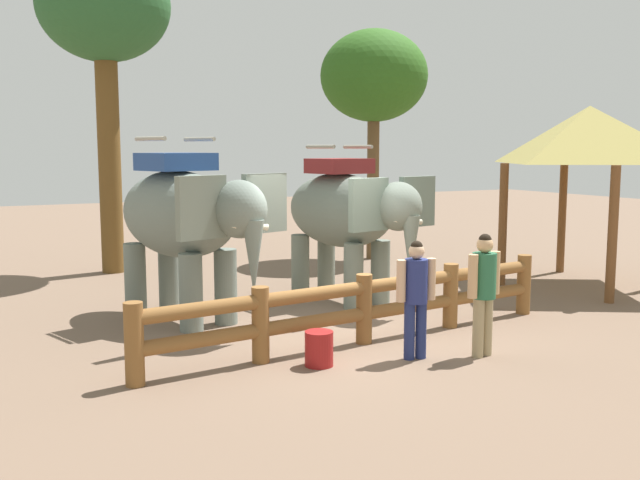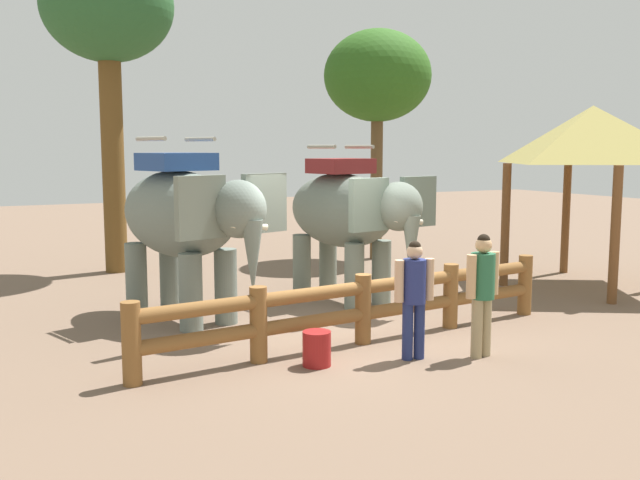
# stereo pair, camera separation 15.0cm
# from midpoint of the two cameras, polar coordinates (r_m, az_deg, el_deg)

# --- Properties ---
(ground_plane) EXTENTS (60.00, 60.00, 0.00)m
(ground_plane) POSITION_cam_midpoint_polar(r_m,az_deg,el_deg) (11.13, 2.36, -7.85)
(ground_plane) COLOR brown
(log_fence) EXTENTS (7.25, 1.01, 1.05)m
(log_fence) POSITION_cam_midpoint_polar(r_m,az_deg,el_deg) (10.75, 3.13, -5.08)
(log_fence) COLOR brown
(log_fence) RESTS_ON ground
(elephant_near_left) EXTENTS (2.50, 3.70, 3.10)m
(elephant_near_left) POSITION_cam_midpoint_polar(r_m,az_deg,el_deg) (12.16, -11.00, 1.67)
(elephant_near_left) COLOR slate
(elephant_near_left) RESTS_ON ground
(elephant_center) EXTENTS (2.11, 3.54, 2.97)m
(elephant_center) POSITION_cam_midpoint_polar(r_m,az_deg,el_deg) (13.55, 1.84, 2.06)
(elephant_center) COLOR slate
(elephant_center) RESTS_ON ground
(tourist_woman_in_black) EXTENTS (0.58, 0.37, 1.66)m
(tourist_woman_in_black) POSITION_cam_midpoint_polar(r_m,az_deg,el_deg) (9.95, 7.21, -4.05)
(tourist_woman_in_black) COLOR navy
(tourist_woman_in_black) RESTS_ON ground
(tourist_man_in_blue) EXTENTS (0.61, 0.39, 1.74)m
(tourist_man_in_blue) POSITION_cam_midpoint_polar(r_m,az_deg,el_deg) (10.23, 12.49, -3.59)
(tourist_man_in_blue) COLOR tan
(tourist_man_in_blue) RESTS_ON ground
(thatched_shelter) EXTENTS (3.97, 3.97, 3.78)m
(thatched_shelter) POSITION_cam_midpoint_polar(r_m,az_deg,el_deg) (16.00, 20.35, 7.70)
(thatched_shelter) COLOR brown
(thatched_shelter) RESTS_ON ground
(tree_far_left) EXTENTS (2.77, 2.77, 5.95)m
(tree_far_left) POSITION_cam_midpoint_polar(r_m,az_deg,el_deg) (18.97, 4.08, 12.74)
(tree_far_left) COLOR brown
(tree_far_left) RESTS_ON ground
(tree_back_center) EXTENTS (2.99, 2.99, 7.40)m
(tree_back_center) POSITION_cam_midpoint_polar(r_m,az_deg,el_deg) (17.69, -17.05, 16.82)
(tree_back_center) COLOR brown
(tree_back_center) RESTS_ON ground
(feed_bucket) EXTENTS (0.39, 0.39, 0.47)m
(feed_bucket) POSITION_cam_midpoint_polar(r_m,az_deg,el_deg) (9.73, -0.53, -8.64)
(feed_bucket) COLOR maroon
(feed_bucket) RESTS_ON ground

